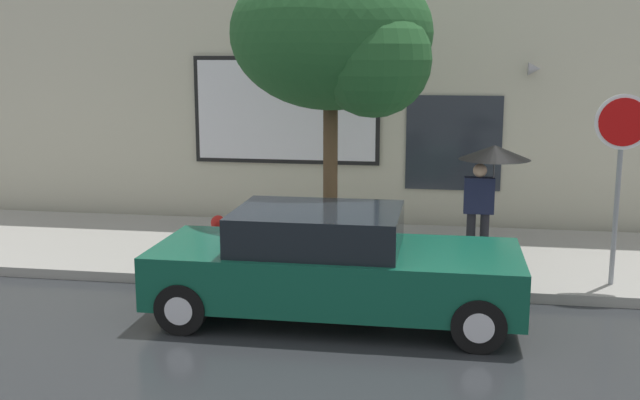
% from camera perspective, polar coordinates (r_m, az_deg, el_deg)
% --- Properties ---
extents(ground_plane, '(60.00, 60.00, 0.00)m').
position_cam_1_polar(ground_plane, '(10.04, 0.22, -8.74)').
color(ground_plane, '#282B2D').
extents(sidewalk, '(20.00, 4.00, 0.15)m').
position_cam_1_polar(sidewalk, '(12.86, 2.36, -3.97)').
color(sidewalk, gray).
rests_on(sidewalk, ground).
extents(building_facade, '(20.00, 0.67, 7.00)m').
position_cam_1_polar(building_facade, '(14.91, 3.62, 11.31)').
color(building_facade, beige).
rests_on(building_facade, ground).
extents(parked_car, '(4.66, 1.93, 1.43)m').
position_cam_1_polar(parked_car, '(9.80, 0.90, -4.91)').
color(parked_car, '#0F4C38').
rests_on(parked_car, ground).
extents(fire_hydrant, '(0.30, 0.44, 0.74)m').
position_cam_1_polar(fire_hydrant, '(12.06, -7.60, -2.92)').
color(fire_hydrant, red).
rests_on(fire_hydrant, sidewalk).
extents(pedestrian_with_umbrella, '(1.09, 1.09, 1.86)m').
position_cam_1_polar(pedestrian_with_umbrella, '(11.95, 12.62, 2.41)').
color(pedestrian_with_umbrella, black).
rests_on(pedestrian_with_umbrella, sidewalk).
extents(street_tree, '(3.06, 2.60, 4.67)m').
position_cam_1_polar(street_tree, '(11.58, 1.46, 11.92)').
color(street_tree, '#4C3823').
rests_on(street_tree, sidewalk).
extents(stop_sign, '(0.76, 0.10, 2.69)m').
position_cam_1_polar(stop_sign, '(11.26, 21.60, 3.37)').
color(stop_sign, gray).
rests_on(stop_sign, sidewalk).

